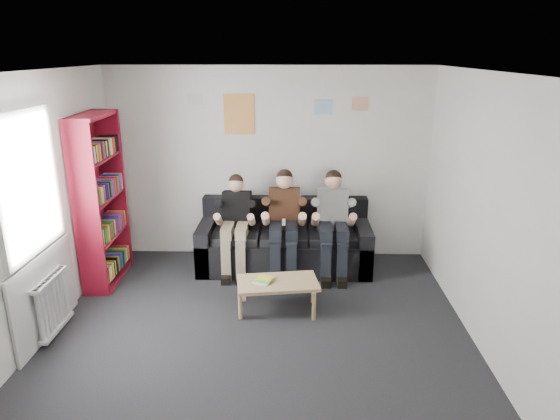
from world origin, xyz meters
The scene contains 14 objects.
room_shell centered at (0.00, 0.00, 1.35)m, with size 5.00×5.00×5.00m.
sofa centered at (0.24, 2.06, 0.32)m, with size 2.33×0.95×0.90m.
bookshelf centered at (-2.06, 1.54, 1.08)m, with size 0.33×0.98×2.17m.
coffee_table centered at (0.19, 0.77, 0.32)m, with size 0.92×0.50×0.37m.
game_cases centered at (0.02, 0.76, 0.39)m, with size 0.21×0.18×0.04m.
person_left centered at (-0.41, 1.85, 0.66)m, with size 0.38×0.82×1.31m.
person_middle centered at (0.24, 1.85, 0.69)m, with size 0.42×0.89×1.39m.
person_right centered at (0.89, 1.85, 0.69)m, with size 0.41×0.89×1.38m.
radiator centered at (-2.15, 0.20, 0.35)m, with size 0.10×0.64×0.60m.
window centered at (-2.22, 0.20, 1.03)m, with size 0.05×1.30×2.36m.
poster_large centered at (-0.40, 2.49, 2.05)m, with size 0.42×0.01×0.55m, color #ECBC53.
poster_blue centered at (0.75, 2.49, 2.15)m, with size 0.25×0.01×0.20m, color #449BE8.
poster_pink centered at (1.25, 2.49, 2.20)m, with size 0.22×0.01×0.18m, color #CE40A2.
poster_sign centered at (-1.00, 2.49, 2.25)m, with size 0.20×0.01×0.14m, color silver.
Camera 1 is at (0.38, -4.40, 2.88)m, focal length 32.00 mm.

